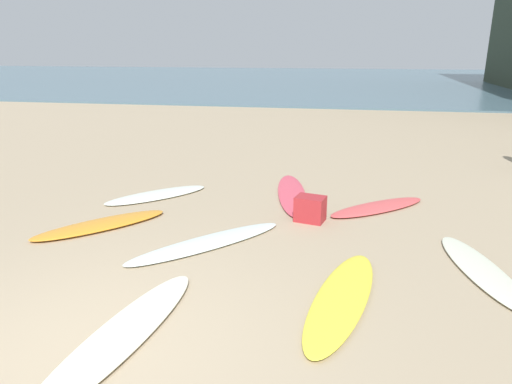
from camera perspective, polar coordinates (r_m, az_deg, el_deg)
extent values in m
plane|color=tan|center=(4.73, -20.81, -18.64)|extent=(120.00, 120.00, 0.00)
cube|color=slate|center=(41.54, 7.66, 13.62)|extent=(120.00, 40.00, 0.08)
ellipsoid|color=#E35353|center=(8.33, 14.77, -1.81)|extent=(1.88, 1.67, 0.07)
ellipsoid|color=yellow|center=(5.36, 10.51, -12.66)|extent=(1.05, 2.42, 0.08)
ellipsoid|color=silver|center=(6.68, -6.03, -6.22)|extent=(2.06, 2.16, 0.06)
ellipsoid|color=silver|center=(6.52, 25.98, -8.60)|extent=(0.91, 2.16, 0.06)
ellipsoid|color=white|center=(4.87, -16.26, -16.50)|extent=(0.95, 2.61, 0.08)
ellipsoid|color=orange|center=(7.65, -18.55, -3.82)|extent=(1.83, 1.91, 0.09)
ellipsoid|color=white|center=(8.93, -12.12, -0.35)|extent=(1.82, 1.83, 0.06)
ellipsoid|color=#E54A5E|center=(8.82, 4.43, -0.20)|extent=(0.95, 2.64, 0.07)
cube|color=#B2282D|center=(7.52, 6.69, -2.07)|extent=(0.53, 0.44, 0.41)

